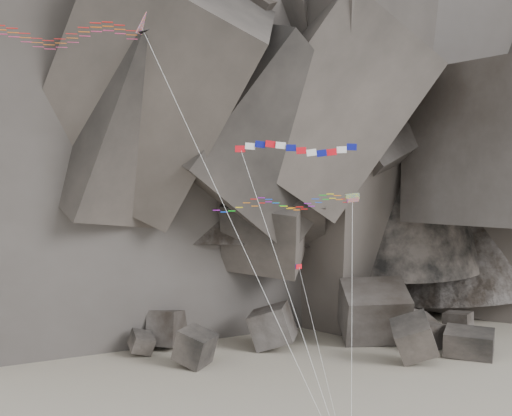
{
  "coord_description": "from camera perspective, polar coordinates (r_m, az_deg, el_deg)",
  "views": [
    {
      "loc": [
        -5.03,
        -46.4,
        23.5
      ],
      "look_at": [
        1.19,
        6.0,
        20.62
      ],
      "focal_mm": 45.0,
      "sensor_mm": 36.0,
      "label": 1
    }
  ],
  "objects": [
    {
      "name": "delta_kite",
      "position": [
        47.98,
        -16.82,
        14.66
      ],
      "size": [
        24.91,
        4.78,
        33.38
      ],
      "rotation": [
        0.0,
        0.0,
        -0.16
      ],
      "color": "red",
      "rests_on": "ground"
    },
    {
      "name": "boulder_field",
      "position": [
        88.32,
        8.52,
        -10.67
      ],
      "size": [
        48.84,
        18.05,
        9.16
      ],
      "color": "#47423F",
      "rests_on": "ground"
    },
    {
      "name": "parafoil_kite",
      "position": [
        50.46,
        2.04,
        0.44
      ],
      "size": [
        11.86,
        7.01,
        20.28
      ],
      "rotation": [
        0.0,
        0.0,
        0.06
      ],
      "color": "#D3E20C",
      "rests_on": "ground"
    },
    {
      "name": "banner_kite",
      "position": [
        50.31,
        3.56,
        5.17
      ],
      "size": [
        9.36,
        7.88,
        24.4
      ],
      "rotation": [
        0.0,
        0.0,
        -0.23
      ],
      "color": "red",
      "rests_on": "ground"
    },
    {
      "name": "pennant_kite",
      "position": [
        50.42,
        4.5,
        -8.09
      ],
      "size": [
        2.93,
        6.56,
        14.63
      ],
      "rotation": [
        0.0,
        0.0,
        0.54
      ],
      "color": "red",
      "rests_on": "ground"
    },
    {
      "name": "headland",
      "position": [
        117.97,
        -4.34,
        12.14
      ],
      "size": [
        110.0,
        70.0,
        84.0
      ],
      "primitive_type": null,
      "color": "#4F4741",
      "rests_on": "ground"
    }
  ]
}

